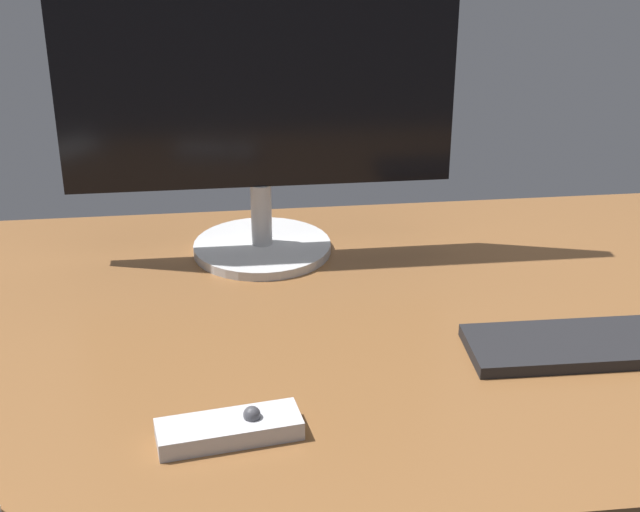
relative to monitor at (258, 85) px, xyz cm
name	(u,v)px	position (x,y,z in cm)	size (l,w,h in cm)	color
desk	(338,326)	(9.01, -23.91, -28.10)	(140.00, 84.00, 2.00)	brown
monitor	(258,85)	(0.00, 0.00, 0.00)	(59.21, 21.93, 51.32)	silver
keyboard	(600,344)	(41.68, -35.76, -26.28)	(34.61, 11.28, 1.63)	black
media_remote	(230,429)	(-6.51, -49.47, -25.92)	(16.61, 7.67, 3.56)	#B7B7BC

